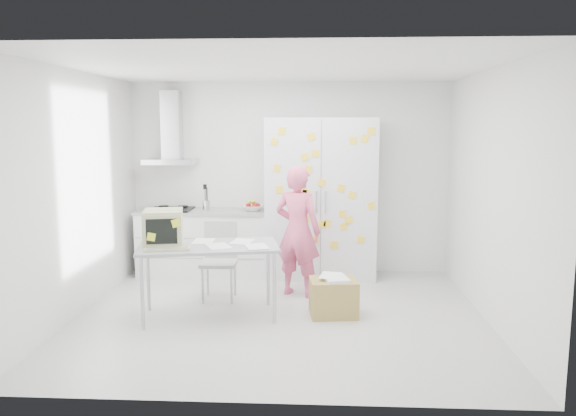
{
  "coord_description": "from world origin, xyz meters",
  "views": [
    {
      "loc": [
        0.41,
        -6.0,
        2.11
      ],
      "look_at": [
        0.05,
        0.8,
        1.1
      ],
      "focal_mm": 35.0,
      "sensor_mm": 36.0,
      "label": 1
    }
  ],
  "objects_px": {
    "desk": "(180,236)",
    "person": "(298,231)",
    "cardboard_box": "(334,297)",
    "chair": "(220,256)"
  },
  "relations": [
    {
      "from": "desk",
      "to": "cardboard_box",
      "type": "relative_size",
      "value": 2.9
    },
    {
      "from": "chair",
      "to": "person",
      "type": "bearing_deg",
      "value": 8.75
    },
    {
      "from": "chair",
      "to": "cardboard_box",
      "type": "bearing_deg",
      "value": -23.98
    },
    {
      "from": "person",
      "to": "chair",
      "type": "relative_size",
      "value": 1.73
    },
    {
      "from": "person",
      "to": "desk",
      "type": "relative_size",
      "value": 1.0
    },
    {
      "from": "desk",
      "to": "person",
      "type": "bearing_deg",
      "value": 23.78
    },
    {
      "from": "person",
      "to": "desk",
      "type": "bearing_deg",
      "value": 58.02
    },
    {
      "from": "cardboard_box",
      "to": "chair",
      "type": "bearing_deg",
      "value": 157.13
    },
    {
      "from": "person",
      "to": "chair",
      "type": "height_order",
      "value": "person"
    },
    {
      "from": "chair",
      "to": "desk",
      "type": "bearing_deg",
      "value": -114.31
    }
  ]
}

